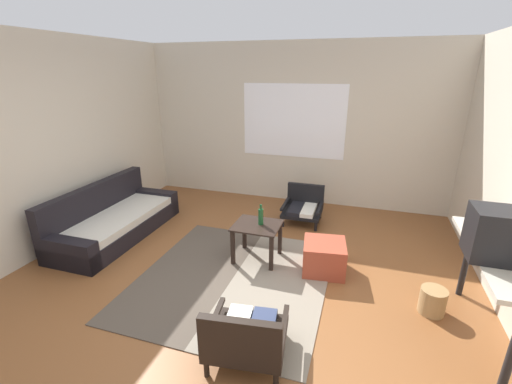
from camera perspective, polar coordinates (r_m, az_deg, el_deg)
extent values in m
plane|color=brown|center=(3.80, -4.49, -16.77)|extent=(7.80, 7.80, 0.00)
cube|color=beige|center=(6.06, 6.29, 10.99)|extent=(5.60, 0.12, 2.70)
cube|color=white|center=(5.99, 6.19, 11.60)|extent=(1.76, 0.01, 1.22)
cube|color=beige|center=(5.04, -32.92, 6.20)|extent=(0.12, 6.60, 2.70)
cube|color=#4C4238|center=(4.25, -10.48, -12.65)|extent=(1.04, 2.28, 0.01)
cube|color=gray|center=(3.93, 3.55, -15.33)|extent=(1.04, 2.28, 0.01)
cube|color=black|center=(5.32, -21.79, -5.53)|extent=(0.81, 1.99, 0.24)
cube|color=beige|center=(5.23, -21.77, -3.91)|extent=(0.70, 1.81, 0.10)
cube|color=black|center=(5.42, -24.99, -1.99)|extent=(0.15, 1.99, 0.61)
cube|color=black|center=(5.95, -16.53, -1.47)|extent=(0.80, 0.18, 0.38)
cube|color=black|center=(4.71, -28.75, -8.97)|extent=(0.80, 0.18, 0.38)
cube|color=black|center=(4.20, 0.18, -5.55)|extent=(0.56, 0.50, 0.02)
cube|color=black|center=(4.55, -1.93, -6.77)|extent=(0.04, 0.04, 0.45)
cube|color=black|center=(4.43, 4.00, -7.61)|extent=(0.04, 0.04, 0.45)
cube|color=black|center=(4.21, -3.87, -9.18)|extent=(0.04, 0.04, 0.45)
cube|color=black|center=(4.07, 2.55, -10.19)|extent=(0.04, 0.04, 0.45)
cylinder|color=black|center=(5.16, 9.88, -5.64)|extent=(0.04, 0.04, 0.14)
cylinder|color=black|center=(5.24, 4.46, -5.01)|extent=(0.04, 0.04, 0.14)
cylinder|color=black|center=(5.61, 10.59, -3.55)|extent=(0.04, 0.04, 0.14)
cylinder|color=black|center=(5.68, 5.60, -3.00)|extent=(0.04, 0.04, 0.14)
cube|color=black|center=(5.38, 7.68, -3.31)|extent=(0.58, 0.58, 0.05)
cube|color=silver|center=(5.33, 8.74, -2.97)|extent=(0.20, 0.52, 0.06)
cube|color=black|center=(5.36, 6.60, -2.73)|extent=(0.20, 0.52, 0.06)
cube|color=black|center=(5.54, 8.24, -0.41)|extent=(0.58, 0.07, 0.35)
cube|color=black|center=(5.30, 10.60, -2.48)|extent=(0.05, 0.58, 0.04)
cube|color=black|center=(5.38, 4.91, -1.87)|extent=(0.05, 0.58, 0.04)
cylinder|color=black|center=(3.38, -5.22, -20.57)|extent=(0.04, 0.04, 0.15)
cylinder|color=black|center=(3.31, 4.58, -21.67)|extent=(0.04, 0.04, 0.15)
cylinder|color=black|center=(3.01, -8.20, -26.94)|extent=(0.04, 0.04, 0.15)
cylinder|color=black|center=(2.93, 3.34, -28.52)|extent=(0.04, 0.04, 0.15)
cube|color=black|center=(3.07, -1.40, -22.99)|extent=(0.70, 0.69, 0.05)
cube|color=silver|center=(3.07, -3.47, -21.70)|extent=(0.28, 0.58, 0.06)
cube|color=#2D3856|center=(3.03, 0.85, -22.22)|extent=(0.28, 0.58, 0.06)
cube|color=black|center=(2.73, -2.72, -23.55)|extent=(0.63, 0.15, 0.38)
cube|color=black|center=(3.05, -7.14, -20.58)|extent=(0.12, 0.61, 0.04)
cube|color=black|center=(2.96, 4.53, -21.97)|extent=(0.12, 0.61, 0.04)
cube|color=#993D28|center=(4.17, 11.21, -10.50)|extent=(0.54, 0.54, 0.37)
cube|color=#B2AD9E|center=(3.46, 35.02, -8.44)|extent=(0.39, 1.41, 0.04)
cylinder|color=black|center=(3.16, 36.72, -20.72)|extent=(0.06, 0.06, 0.81)
cylinder|color=black|center=(4.19, 31.52, -9.66)|extent=(0.06, 0.06, 0.81)
cube|color=black|center=(3.27, 36.33, -5.88)|extent=(0.54, 0.34, 0.41)
cube|color=black|center=(3.18, 31.95, -5.21)|extent=(0.01, 0.26, 0.29)
cylinder|color=#A87047|center=(3.63, 34.33, -5.11)|extent=(0.19, 0.19, 0.18)
cylinder|color=#A87047|center=(3.58, 34.78, -2.96)|extent=(0.08, 0.08, 0.11)
cylinder|color=#194723|center=(4.17, 0.80, -4.13)|extent=(0.06, 0.06, 0.20)
cylinder|color=#194723|center=(4.12, 0.81, -2.49)|extent=(0.03, 0.03, 0.06)
cylinder|color=#9E7A4C|center=(3.91, 27.23, -15.76)|extent=(0.25, 0.25, 0.26)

